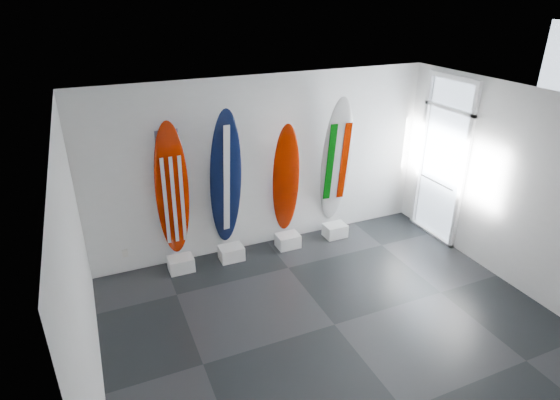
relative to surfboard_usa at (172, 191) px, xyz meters
name	(u,v)px	position (x,y,z in m)	size (l,w,h in m)	color
floor	(335,325)	(1.63, -2.28, -1.38)	(6.00, 6.00, 0.00)	black
ceiling	(348,109)	(1.63, -2.28, 1.62)	(6.00, 6.00, 0.00)	white
wall_back	(266,164)	(1.63, 0.22, 0.12)	(6.00, 6.00, 0.00)	white
wall_front	(502,367)	(1.63, -4.78, 0.12)	(6.00, 6.00, 0.00)	white
wall_left	(81,285)	(-1.37, -2.28, 0.12)	(5.00, 5.00, 0.00)	white
wall_right	(517,190)	(4.63, -2.28, 0.12)	(5.00, 5.00, 0.00)	white
display_block_usa	(181,264)	(0.00, -0.10, -1.26)	(0.40, 0.30, 0.24)	white
surfboard_usa	(172,191)	(0.00, 0.00, 0.00)	(0.52, 0.08, 2.28)	#971600
display_block_navy	(231,253)	(0.86, -0.10, -1.26)	(0.40, 0.30, 0.24)	white
surfboard_navy	(226,180)	(0.86, 0.00, 0.05)	(0.54, 0.08, 2.39)	black
display_block_swiss	(288,241)	(1.92, -0.10, -1.26)	(0.40, 0.30, 0.24)	white
surfboard_swiss	(286,180)	(1.92, 0.00, -0.12)	(0.46, 0.08, 2.05)	#971600
display_block_italy	(335,230)	(2.88, -0.10, -1.26)	(0.40, 0.30, 0.24)	white
surfboard_italy	(336,162)	(2.88, 0.00, 0.06)	(0.55, 0.08, 2.42)	silver
wall_outlet	(125,253)	(-0.82, 0.20, -1.03)	(0.09, 0.02, 0.13)	silver
glass_door	(442,162)	(4.60, -0.73, 0.05)	(0.12, 1.16, 2.85)	white
balcony	(489,198)	(5.93, -0.73, -0.88)	(2.80, 2.20, 1.20)	slate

